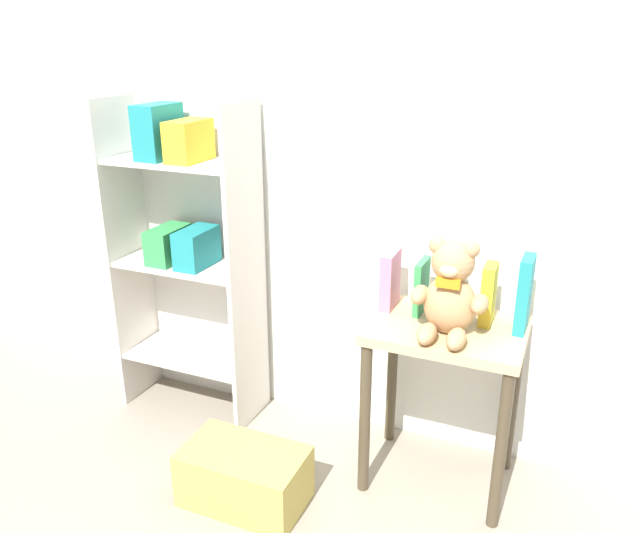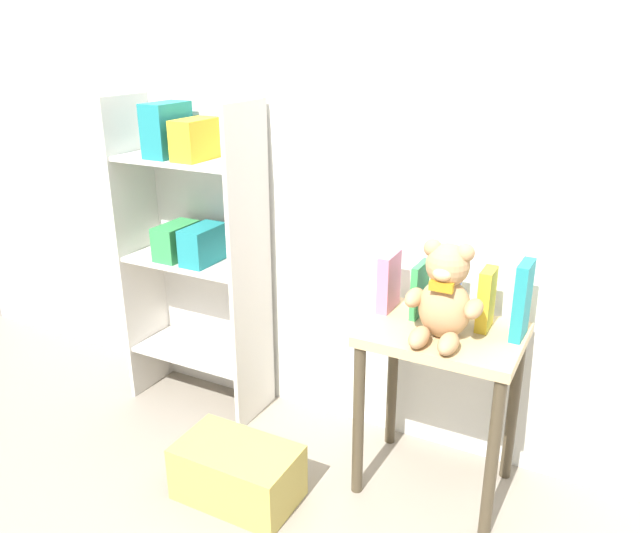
% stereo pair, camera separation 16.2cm
% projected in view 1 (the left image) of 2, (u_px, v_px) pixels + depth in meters
% --- Properties ---
extents(wall_back, '(4.80, 0.06, 2.50)m').
position_uv_depth(wall_back, '(395.00, 124.00, 2.23)').
color(wall_back, silver).
rests_on(wall_back, ground_plane).
extents(bookshelf_side, '(0.59, 0.28, 1.33)m').
position_uv_depth(bookshelf_side, '(189.00, 241.00, 2.57)').
color(bookshelf_side, beige).
rests_on(bookshelf_side, ground_plane).
extents(display_table, '(0.52, 0.39, 0.63)m').
position_uv_depth(display_table, '(445.00, 358.00, 2.16)').
color(display_table, tan).
rests_on(display_table, ground_plane).
extents(teddy_bear, '(0.25, 0.23, 0.33)m').
position_uv_depth(teddy_bear, '(450.00, 292.00, 2.00)').
color(teddy_bear, tan).
rests_on(teddy_bear, display_table).
extents(book_standing_pink, '(0.04, 0.13, 0.21)m').
position_uv_depth(book_standing_pink, '(390.00, 279.00, 2.23)').
color(book_standing_pink, '#D17093').
rests_on(book_standing_pink, display_table).
extents(book_standing_green, '(0.03, 0.13, 0.19)m').
position_uv_depth(book_standing_green, '(421.00, 286.00, 2.19)').
color(book_standing_green, '#33934C').
rests_on(book_standing_green, display_table).
extents(book_standing_blue, '(0.03, 0.11, 0.22)m').
position_uv_depth(book_standing_blue, '(454.00, 288.00, 2.14)').
color(book_standing_blue, '#2D51B7').
rests_on(book_standing_blue, display_table).
extents(book_standing_yellow, '(0.04, 0.10, 0.21)m').
position_uv_depth(book_standing_yellow, '(488.00, 294.00, 2.10)').
color(book_standing_yellow, gold).
rests_on(book_standing_yellow, display_table).
extents(book_standing_teal, '(0.04, 0.12, 0.26)m').
position_uv_depth(book_standing_teal, '(524.00, 294.00, 2.04)').
color(book_standing_teal, teal).
rests_on(book_standing_teal, display_table).
extents(storage_bin, '(0.43, 0.25, 0.20)m').
position_uv_depth(storage_bin, '(244.00, 476.00, 2.18)').
color(storage_bin, tan).
rests_on(storage_bin, ground_plane).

